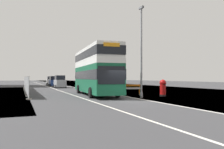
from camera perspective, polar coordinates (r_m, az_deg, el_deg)
The scene contains 9 objects.
ground at distance 18.79m, azimuth 5.22°, elevation -6.69°, with size 140.00×280.00×0.10m.
double_decker_bus at distance 24.42m, azimuth -4.24°, elevation 1.03°, with size 3.47×11.74×4.99m.
lamppost_foreground at distance 21.48m, azimuth 7.45°, elevation 5.06°, with size 0.29×0.70×8.61m.
red_pillar_postbox at distance 23.20m, azimuth 12.79°, elevation -3.14°, with size 0.67×0.67×1.69m.
roadworks_barrier at distance 24.30m, azimuth 5.08°, elevation -3.49°, with size 1.84×0.88×1.15m.
construction_site_fence at distance 32.32m, azimuth -21.02°, elevation -2.38°, with size 0.44×24.00×2.00m.
car_oncoming_near at distance 42.68m, azimuth -13.10°, elevation -1.87°, with size 1.93×3.92×2.30m.
car_receding_mid at distance 51.10m, azimuth -14.55°, elevation -1.73°, with size 1.95×3.81×2.21m.
car_receding_far at distance 58.08m, azimuth -15.22°, elevation -1.61°, with size 2.03×4.22×2.17m.
Camera 1 is at (-8.09, -16.43, 1.88)m, focal length 36.04 mm.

